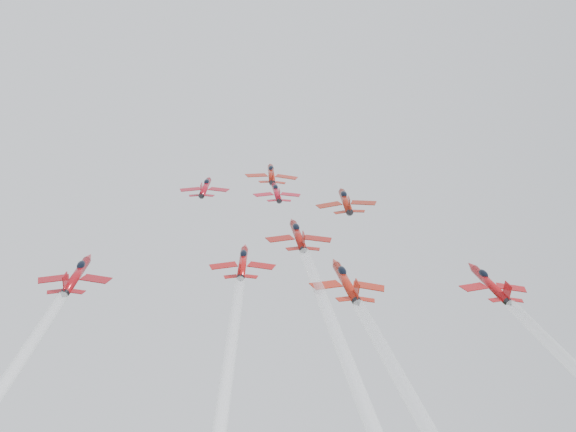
{
  "coord_description": "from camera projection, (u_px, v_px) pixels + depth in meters",
  "views": [
    {
      "loc": [
        -8.75,
        -109.24,
        102.38
      ],
      "look_at": [
        0.0,
        2.0,
        134.23
      ],
      "focal_mm": 45.0,
      "sensor_mm": 36.0,
      "label": 1
    }
  ],
  "objects": [
    {
      "name": "jet_lead",
      "position": [
        271.0,
        174.0,
        139.44
      ],
      "size": [
        10.18,
        12.6,
        9.39
      ],
      "rotation": [
        0.63,
        0.03,
        0.01
      ],
      "color": "#A61E0F"
    },
    {
      "name": "jet_row2_left",
      "position": [
        205.0,
        187.0,
        129.66
      ],
      "size": [
        8.93,
        11.06,
        8.24
      ],
      "rotation": [
        0.63,
        0.01,
        -0.11
      ],
      "color": "maroon"
    },
    {
      "name": "jet_row2_center",
      "position": [
        277.0,
        192.0,
        128.75
      ],
      "size": [
        8.48,
        10.5,
        7.83
      ],
      "rotation": [
        0.63,
        -0.04,
        0.04
      ],
      "color": "#B01023"
    },
    {
      "name": "jet_row2_right",
      "position": [
        345.0,
        201.0,
        125.95
      ],
      "size": [
        10.59,
        13.11,
        9.77
      ],
      "rotation": [
        0.63,
        -0.07,
        -0.07
      ],
      "color": "maroon"
    }
  ]
}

